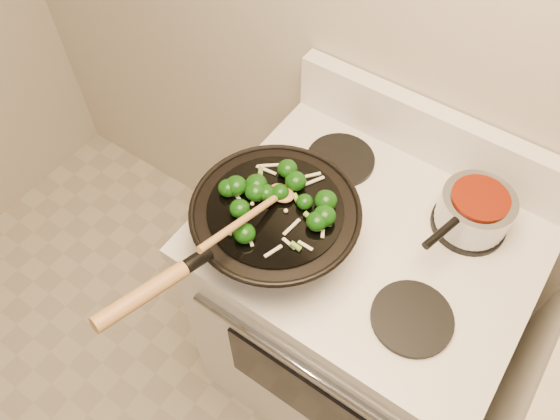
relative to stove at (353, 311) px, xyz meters
The scene contains 5 objects.
stove is the anchor object (origin of this frame).
wok 0.58m from the stove, 138.91° to the right, with size 0.38×0.63×0.21m.
stirfry 0.64m from the stove, 143.57° to the right, with size 0.26×0.26×0.04m.
wooden_spoon 0.67m from the stove, 135.33° to the right, with size 0.07×0.28×0.10m.
saucepan 0.56m from the stove, 38.98° to the left, with size 0.17×0.27×0.10m.
Camera 1 is at (0.10, 0.45, 2.02)m, focal length 35.00 mm.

